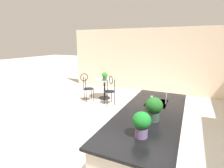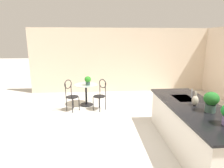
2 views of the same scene
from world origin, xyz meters
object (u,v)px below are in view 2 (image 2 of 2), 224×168
object	(u,v)px
potted_plant_counter_near	(211,101)
vase_on_counter	(195,100)
potted_plant_on_table	(88,80)
chair_near_window	(101,93)
chair_by_island	(71,94)
bistro_table	(86,93)

from	to	relation	value
potted_plant_counter_near	vase_on_counter	size ratio (longest dim) A/B	1.32
potted_plant_on_table	potted_plant_counter_near	size ratio (longest dim) A/B	0.80
chair_near_window	chair_by_island	distance (m)	0.93
chair_by_island	vase_on_counter	xyz separation A→B (m)	(2.25, 2.80, 0.46)
bistro_table	potted_plant_counter_near	size ratio (longest dim) A/B	2.10
potted_plant_on_table	bistro_table	bearing A→B (deg)	-147.57
chair_by_island	vase_on_counter	world-z (taller)	vase_on_counter
potted_plant_on_table	potted_plant_counter_near	world-z (taller)	potted_plant_counter_near
potted_plant_on_table	vase_on_counter	bearing A→B (deg)	40.56
potted_plant_counter_near	vase_on_counter	world-z (taller)	potted_plant_counter_near
chair_by_island	potted_plant_counter_near	size ratio (longest dim) A/B	2.74
chair_by_island	chair_near_window	bearing A→B (deg)	89.55
bistro_table	chair_by_island	xyz separation A→B (m)	(0.53, -0.44, 0.13)
chair_near_window	potted_plant_counter_near	world-z (taller)	potted_plant_counter_near
chair_near_window	bistro_table	bearing A→B (deg)	-138.04
chair_by_island	bistro_table	bearing A→B (deg)	140.23
bistro_table	potted_plant_counter_near	bearing A→B (deg)	38.21
vase_on_counter	chair_near_window	bearing A→B (deg)	-140.17
bistro_table	chair_near_window	xyz separation A→B (m)	(0.54, 0.48, 0.13)
chair_near_window	potted_plant_counter_near	bearing A→B (deg)	37.38
bistro_table	potted_plant_counter_near	world-z (taller)	potted_plant_counter_near
bistro_table	potted_plant_on_table	world-z (taller)	potted_plant_on_table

